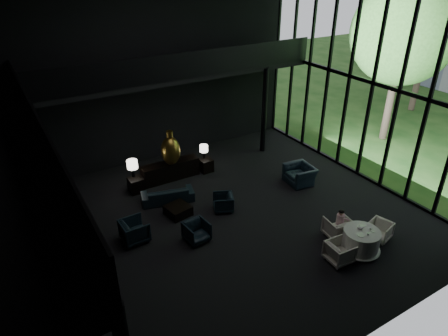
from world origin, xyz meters
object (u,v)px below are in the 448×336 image
coffee_table (178,210)px  dining_chair_north (338,227)px  console (170,171)px  lounge_armchair_south (197,231)px  bronze_urn (171,150)px  child (341,217)px  table_lamp_right (204,149)px  sofa (167,193)px  dining_chair_west (340,251)px  lounge_armchair_east (223,202)px  side_table_left (136,185)px  dining_table (360,242)px  side_table_right (206,165)px  window_armchair (300,171)px  dining_chair_east (380,231)px  lounge_armchair_west (134,229)px  table_lamp_left (132,165)px

coffee_table → dining_chair_north: dining_chair_north is taller
console → lounge_armchair_south: 4.32m
bronze_urn → child: bronze_urn is taller
table_lamp_right → sofa: (-2.41, -1.51, -0.64)m
lounge_armchair_south → dining_chair_west: bearing=-49.4°
table_lamp_right → dining_chair_west: (0.71, -7.36, -0.63)m
child → lounge_armchair_south: bearing=-27.5°
dining_chair_north → console: bearing=-55.4°
console → sofa: size_ratio=1.31×
child → bronze_urn: bearing=-62.4°
table_lamp_right → lounge_armchair_east: 3.33m
side_table_left → dining_table: bearing=-55.7°
side_table_right → dining_chair_west: size_ratio=0.77×
window_armchair → dining_chair_east: (-0.17, -4.21, -0.23)m
dining_table → lounge_armchair_west: bearing=144.9°
bronze_urn → table_lamp_left: size_ratio=2.05×
lounge_armchair_east → dining_chair_north: dining_chair_north is taller
dining_chair_north → dining_chair_east: dining_chair_north is taller
lounge_armchair_west → dining_chair_north: bearing=-121.1°
side_table_left → dining_chair_north: size_ratio=0.75×
dining_table → dining_chair_north: (-0.10, 0.90, 0.07)m
table_lamp_left → coffee_table: table_lamp_left is taller
table_lamp_left → dining_table: bearing=-56.4°
window_armchair → coffee_table: bearing=-89.5°
table_lamp_right → lounge_armchair_south: (-2.57, -4.21, -0.63)m
table_lamp_left → sofa: (0.79, -1.46, -0.75)m
side_table_left → sofa: (0.79, -1.27, 0.06)m
side_table_right → coffee_table: bearing=-136.1°
lounge_armchair_west → sofa: bearing=-50.8°
coffee_table → window_armchair: bearing=-5.3°
console → child: 7.20m
table_lamp_left → lounge_armchair_south: bearing=-81.3°
window_armchair → coffee_table: (-5.30, 0.49, -0.37)m
dining_chair_north → child: bearing=-152.2°
window_armchair → console: bearing=-118.6°
console → child: bearing=-63.1°
sofa → dining_chair_north: (3.95, -4.94, 0.03)m
dining_table → window_armchair: bearing=74.6°
dining_chair_east → dining_chair_west: (-1.95, -0.12, 0.05)m
side_table_left → dining_chair_west: 8.13m
lounge_armchair_west → child: (5.96, -3.25, 0.26)m
table_lamp_left → lounge_armchair_west: (-1.11, -3.11, -0.65)m
table_lamp_left → lounge_armchair_south: table_lamp_left is taller
lounge_armchair_west → side_table_left: bearing=-22.6°
side_table_right → sofa: 2.76m
console → dining_table: console is taller
table_lamp_right → lounge_armchair_east: bearing=-106.2°
table_lamp_right → window_armchair: size_ratio=0.48×
console → dining_table: bearing=-66.2°
coffee_table → dining_table: bearing=-49.5°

